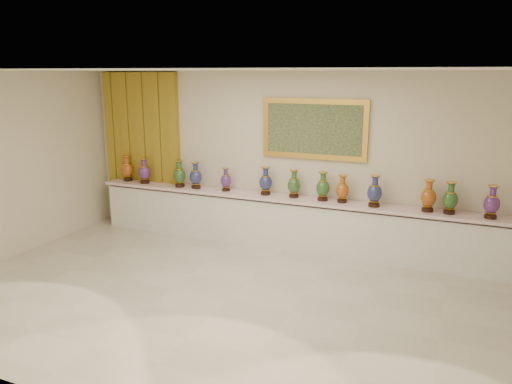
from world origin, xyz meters
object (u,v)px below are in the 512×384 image
Objects in this scene: counter at (286,223)px; vase_2 at (180,175)px; vase_0 at (127,170)px; vase_1 at (144,172)px.

vase_2 is at bearing -178.46° from counter.
vase_0 reaches higher than vase_1.
vase_0 reaches higher than counter.
vase_0 is 0.44m from vase_1.
counter is 14.64× the size of vase_0.
counter is at bearing 1.54° from vase_2.
vase_0 is 0.99× the size of vase_2.
counter is at bearing -0.19° from vase_0.
vase_1 is at bearing -179.13° from counter.
vase_2 is (-2.08, -0.06, 0.69)m from counter.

